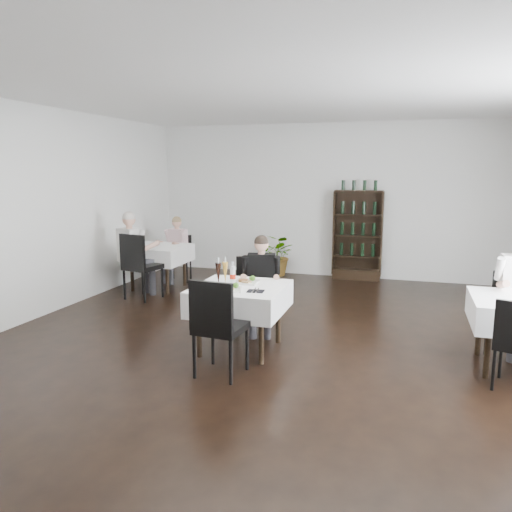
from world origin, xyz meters
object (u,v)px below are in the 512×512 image
Objects in this scene: main_table at (240,298)px; potted_tree at (278,255)px; diner_main at (261,277)px; wine_shelf at (358,236)px.

potted_tree reaches higher than main_table.
diner_main reaches higher than potted_tree.
diner_main is at bearing -103.10° from wine_shelf.
wine_shelf is at bearing 4.24° from potted_tree.
wine_shelf reaches higher than main_table.
diner_main is at bearing -78.86° from potted_tree.
diner_main is (0.69, -3.53, 0.32)m from potted_tree.
wine_shelf is 1.70× the size of main_table.
wine_shelf is 3.74m from diner_main.
wine_shelf is 1.37× the size of diner_main.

